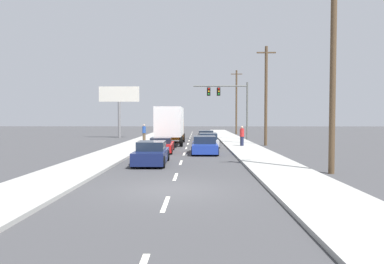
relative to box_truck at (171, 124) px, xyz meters
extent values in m
plane|color=#3D3D3F|center=(1.65, 3.43, -2.07)|extent=(140.00, 140.00, 0.00)
cube|color=#9E9E99|center=(6.73, -1.57, -2.00)|extent=(3.05, 80.00, 0.14)
cube|color=#9E9E99|center=(-3.42, -1.57, -2.00)|extent=(3.05, 80.00, 0.14)
cube|color=silver|center=(1.65, -23.81, -2.06)|extent=(0.14, 2.00, 0.01)
cube|color=silver|center=(1.65, -18.81, -2.06)|extent=(0.14, 2.00, 0.01)
cube|color=silver|center=(1.65, -13.81, -2.06)|extent=(0.14, 2.00, 0.01)
cube|color=silver|center=(1.65, -8.81, -2.06)|extent=(0.14, 2.00, 0.01)
cube|color=silver|center=(1.65, -3.81, -2.06)|extent=(0.14, 2.00, 0.01)
cube|color=silver|center=(1.65, 1.19, -2.06)|extent=(0.14, 2.00, 0.01)
cube|color=silver|center=(1.65, 6.19, -2.06)|extent=(0.14, 2.00, 0.01)
cube|color=silver|center=(1.65, 11.19, -2.06)|extent=(0.14, 2.00, 0.01)
cube|color=silver|center=(1.65, 16.19, -2.06)|extent=(0.14, 2.00, 0.01)
cube|color=silver|center=(1.65, 21.19, -2.06)|extent=(0.14, 2.00, 0.01)
cube|color=silver|center=(1.65, 26.19, -2.06)|extent=(0.14, 2.00, 0.01)
cube|color=silver|center=(1.65, 31.19, -2.06)|extent=(0.14, 2.00, 0.01)
cube|color=white|center=(0.00, -0.93, 0.22)|extent=(2.38, 6.56, 2.68)
cube|color=red|center=(0.02, -4.18, 0.36)|extent=(2.11, 0.05, 0.36)
cube|color=orange|center=(-0.02, 3.46, -0.68)|extent=(2.26, 2.23, 2.18)
cylinder|color=black|center=(-1.14, 3.45, -1.59)|extent=(0.30, 0.96, 0.96)
cylinder|color=black|center=(1.11, 3.46, -1.59)|extent=(0.30, 0.96, 0.96)
cylinder|color=black|center=(-1.11, -2.24, -1.59)|extent=(0.30, 0.96, 0.96)
cylinder|color=black|center=(1.13, -2.23, -1.59)|extent=(0.30, 0.96, 0.96)
cube|color=red|center=(-0.15, -7.44, -1.65)|extent=(1.86, 4.57, 0.56)
cube|color=#192333|center=(-0.14, -7.57, -1.15)|extent=(1.59, 2.11, 0.44)
cylinder|color=black|center=(-1.00, -5.75, -1.75)|extent=(0.24, 0.65, 0.64)
cylinder|color=black|center=(0.63, -5.71, -1.75)|extent=(0.24, 0.65, 0.64)
cylinder|color=black|center=(-0.92, -9.17, -1.75)|extent=(0.24, 0.65, 0.64)
cylinder|color=black|center=(0.71, -9.13, -1.75)|extent=(0.24, 0.65, 0.64)
cube|color=#141E4C|center=(0.01, -14.50, -1.59)|extent=(1.75, 4.34, 0.67)
cube|color=#192333|center=(0.01, -14.44, -1.01)|extent=(1.52, 2.04, 0.50)
cylinder|color=black|center=(-0.80, -12.90, -1.75)|extent=(0.23, 0.64, 0.64)
cylinder|color=black|center=(0.78, -12.88, -1.75)|extent=(0.23, 0.64, 0.64)
cylinder|color=black|center=(-0.77, -16.12, -1.75)|extent=(0.23, 0.64, 0.64)
cylinder|color=black|center=(0.81, -16.11, -1.75)|extent=(0.23, 0.64, 0.64)
cube|color=black|center=(3.57, 5.09, -1.60)|extent=(1.83, 4.29, 0.66)
cube|color=#192333|center=(3.58, 5.02, -1.07)|extent=(1.60, 2.11, 0.40)
cylinder|color=black|center=(2.72, 6.68, -1.75)|extent=(0.22, 0.64, 0.64)
cylinder|color=black|center=(4.41, 6.69, -1.75)|extent=(0.22, 0.64, 0.64)
cylinder|color=black|center=(2.74, 3.50, -1.75)|extent=(0.22, 0.64, 0.64)
cylinder|color=black|center=(4.43, 3.51, -1.75)|extent=(0.22, 0.64, 0.64)
cube|color=#B7BABF|center=(3.60, -2.42, -1.65)|extent=(1.80, 4.65, 0.56)
cube|color=#192333|center=(3.60, -2.43, -1.09)|extent=(1.56, 2.24, 0.55)
cylinder|color=black|center=(2.76, -0.66, -1.75)|extent=(0.23, 0.64, 0.64)
cylinder|color=black|center=(4.40, -0.64, -1.75)|extent=(0.23, 0.64, 0.64)
cylinder|color=black|center=(2.80, -4.19, -1.75)|extent=(0.23, 0.64, 0.64)
cylinder|color=black|center=(4.43, -4.18, -1.75)|extent=(0.23, 0.64, 0.64)
cube|color=#1E389E|center=(3.15, -8.49, -1.61)|extent=(1.82, 4.38, 0.63)
cube|color=#192333|center=(3.15, -8.49, -1.03)|extent=(1.60, 2.23, 0.53)
cylinder|color=black|center=(2.30, -6.85, -1.75)|extent=(0.22, 0.64, 0.64)
cylinder|color=black|center=(3.99, -6.85, -1.75)|extent=(0.22, 0.64, 0.64)
cylinder|color=black|center=(2.31, -10.13, -1.75)|extent=(0.22, 0.64, 0.64)
cylinder|color=black|center=(4.00, -10.12, -1.75)|extent=(0.22, 0.64, 0.64)
cylinder|color=#595B56|center=(8.48, 7.21, 1.34)|extent=(0.20, 0.20, 6.81)
cylinder|color=#595B56|center=(5.31, 7.21, 4.30)|extent=(6.33, 0.14, 0.14)
cube|color=black|center=(5.10, 7.21, 3.65)|extent=(0.40, 0.56, 0.95)
sphere|color=red|center=(5.10, 6.90, 3.95)|extent=(0.20, 0.20, 0.20)
sphere|color=orange|center=(5.10, 6.90, 3.65)|extent=(0.20, 0.20, 0.20)
sphere|color=green|center=(5.10, 6.90, 3.35)|extent=(0.20, 0.20, 0.20)
cube|color=black|center=(3.94, 7.21, 3.65)|extent=(0.40, 0.56, 0.95)
sphere|color=red|center=(3.94, 6.90, 3.95)|extent=(0.20, 0.20, 0.20)
sphere|color=orange|center=(3.94, 6.90, 3.65)|extent=(0.20, 0.20, 0.20)
sphere|color=green|center=(3.94, 6.90, 3.35)|extent=(0.20, 0.20, 0.20)
cylinder|color=brown|center=(8.99, -17.81, 3.08)|extent=(0.28, 0.28, 10.29)
cylinder|color=brown|center=(9.12, -0.88, 2.62)|extent=(0.28, 0.28, 9.39)
cube|color=brown|center=(9.12, -0.88, 6.72)|extent=(1.80, 0.12, 0.12)
cylinder|color=brown|center=(8.83, 22.07, 3.03)|extent=(0.28, 0.28, 10.19)
cube|color=brown|center=(8.83, 22.07, 7.52)|extent=(1.80, 0.12, 0.12)
cylinder|color=slate|center=(-7.60, 11.48, 0.30)|extent=(0.36, 0.36, 4.73)
cube|color=silver|center=(-7.60, 11.48, 3.65)|extent=(5.25, 0.20, 1.98)
cylinder|color=brown|center=(-3.20, 3.81, -1.51)|extent=(0.32, 0.32, 0.83)
cylinder|color=#264CA5|center=(-3.20, 3.81, -0.73)|extent=(0.38, 0.38, 0.73)
sphere|color=tan|center=(-3.20, 3.81, -0.26)|extent=(0.23, 0.23, 0.23)
cylinder|color=#1E233F|center=(6.60, -2.98, -1.52)|extent=(0.32, 0.32, 0.82)
cylinder|color=red|center=(6.60, -2.98, -0.75)|extent=(0.38, 0.38, 0.72)
sphere|color=tan|center=(6.60, -2.98, -0.28)|extent=(0.22, 0.22, 0.22)
camera|label=1|loc=(2.64, -34.57, 0.59)|focal=33.09mm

